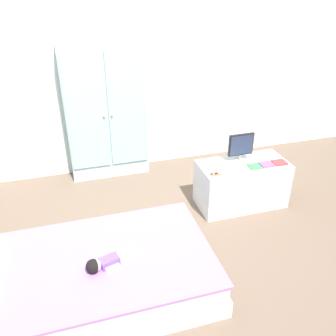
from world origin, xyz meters
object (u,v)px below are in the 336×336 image
(wardrobe, at_px, (106,112))
(tv_stand, at_px, (241,184))
(book_green, at_px, (255,166))
(book_purple, at_px, (267,164))
(tv_monitor, at_px, (241,146))
(rocking_horse_toy, at_px, (217,169))
(bed, at_px, (87,277))
(doll, at_px, (103,263))
(book_red, at_px, (279,163))

(wardrobe, bearing_deg, tv_stand, -40.88)
(book_green, distance_m, book_purple, 0.12)
(tv_monitor, distance_m, rocking_horse_toy, 0.39)
(tv_stand, distance_m, rocking_horse_toy, 0.46)
(tv_monitor, height_order, rocking_horse_toy, tv_monitor)
(tv_stand, bearing_deg, bed, -155.41)
(rocking_horse_toy, bearing_deg, bed, -154.27)
(doll, distance_m, rocking_horse_toy, 1.31)
(wardrobe, xyz_separation_m, book_red, (1.46, -1.08, -0.28))
(bed, xyz_separation_m, book_red, (1.88, 0.62, 0.32))
(bed, relative_size, doll, 4.64)
(bed, height_order, doll, doll)
(doll, distance_m, book_purple, 1.78)
(wardrobe, height_order, book_purple, wardrobe)
(book_green, bearing_deg, doll, -154.76)
(book_purple, bearing_deg, wardrobe, 140.89)
(doll, relative_size, book_red, 3.00)
(book_red, bearing_deg, book_purple, 180.00)
(rocking_horse_toy, distance_m, book_purple, 0.52)
(doll, relative_size, book_green, 3.47)
(wardrobe, distance_m, tv_monitor, 1.46)
(tv_stand, distance_m, tv_monitor, 0.39)
(bed, xyz_separation_m, wardrobe, (0.42, 1.70, 0.60))
(bed, bearing_deg, rocking_horse_toy, 25.73)
(book_green, relative_size, book_red, 0.87)
(wardrobe, relative_size, book_red, 11.51)
(tv_stand, xyz_separation_m, tv_monitor, (-0.01, 0.07, 0.38))
(tv_stand, xyz_separation_m, rocking_horse_toy, (-0.33, -0.12, 0.29))
(tv_stand, relative_size, book_red, 6.58)
(book_green, bearing_deg, rocking_horse_toy, -175.59)
(bed, relative_size, tv_stand, 2.12)
(tv_monitor, bearing_deg, book_purple, -39.16)
(bed, bearing_deg, book_red, 18.28)
(tv_monitor, relative_size, book_green, 2.45)
(doll, relative_size, wardrobe, 0.26)
(wardrobe, distance_m, book_red, 1.84)
(book_red, bearing_deg, wardrobe, 143.60)
(bed, relative_size, rocking_horse_toy, 14.49)
(tv_stand, bearing_deg, book_green, -55.36)
(bed, relative_size, book_purple, 14.49)
(rocking_horse_toy, height_order, book_green, rocking_horse_toy)
(bed, height_order, book_purple, book_purple)
(tv_monitor, height_order, book_purple, tv_monitor)
(tv_monitor, relative_size, book_red, 2.12)
(tv_stand, height_order, book_green, book_green)
(tv_monitor, bearing_deg, doll, -148.66)
(bed, distance_m, tv_stand, 1.72)
(tv_stand, distance_m, book_red, 0.41)
(tv_monitor, bearing_deg, bed, -153.17)
(book_red, bearing_deg, rocking_horse_toy, -177.33)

